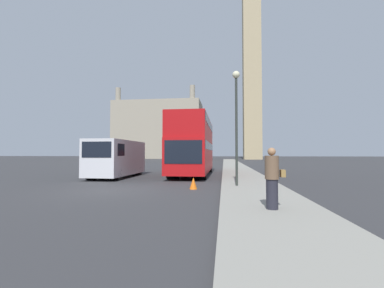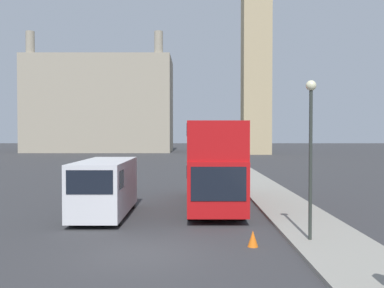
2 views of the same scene
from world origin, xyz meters
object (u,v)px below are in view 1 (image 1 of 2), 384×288
object	(u,v)px
red_double_decker_bus	(193,144)
street_lamp	(236,110)
clock_tower	(251,37)
white_van	(117,158)
pedestrian	(272,178)

from	to	relation	value
red_double_decker_bus	street_lamp	distance (m)	8.42
clock_tower	street_lamp	world-z (taller)	clock_tower
red_double_decker_bus	street_lamp	size ratio (longest dim) A/B	1.85
white_van	red_double_decker_bus	bearing A→B (deg)	29.14
red_double_decker_bus	white_van	world-z (taller)	red_double_decker_bus
pedestrian	street_lamp	size ratio (longest dim) A/B	0.31
red_double_decker_bus	white_van	bearing A→B (deg)	-150.86
red_double_decker_bus	street_lamp	world-z (taller)	street_lamp
clock_tower	red_double_decker_bus	size ratio (longest dim) A/B	6.92
red_double_decker_bus	pedestrian	world-z (taller)	red_double_decker_bus
red_double_decker_bus	pedestrian	distance (m)	13.46
pedestrian	red_double_decker_bus	bearing A→B (deg)	106.21
red_double_decker_bus	clock_tower	bearing A→B (deg)	79.24
white_van	pedestrian	bearing A→B (deg)	-48.46
clock_tower	white_van	xyz separation A→B (m)	(-15.77, -58.88, -34.78)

